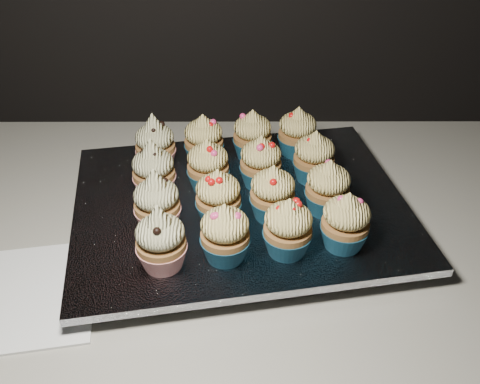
{
  "coord_description": "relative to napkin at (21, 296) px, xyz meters",
  "views": [
    {
      "loc": [
        0.16,
        1.07,
        1.4
      ],
      "look_at": [
        0.16,
        1.7,
        0.95
      ],
      "focal_mm": 40.0,
      "sensor_mm": 36.0,
      "label": 1
    }
  ],
  "objects": [
    {
      "name": "worktop",
      "position": [
        0.11,
        0.16,
        -0.02
      ],
      "size": [
        2.44,
        0.64,
        0.04
      ],
      "primitive_type": "cube",
      "color": "beige",
      "rests_on": "cabinet"
    },
    {
      "name": "napkin",
      "position": [
        0.0,
        0.0,
        0.0
      ],
      "size": [
        0.21,
        0.21,
        0.0
      ],
      "primitive_type": "cube",
      "rotation": [
        0.0,
        0.0,
        0.17
      ],
      "color": "white",
      "rests_on": "worktop"
    },
    {
      "name": "baking_tray",
      "position": [
        0.28,
        0.16,
        0.01
      ],
      "size": [
        0.49,
        0.4,
        0.02
      ],
      "primitive_type": "cube",
      "rotation": [
        0.0,
        0.0,
        0.17
      ],
      "color": "black",
      "rests_on": "worktop"
    },
    {
      "name": "foil_lining",
      "position": [
        0.28,
        0.16,
        0.03
      ],
      "size": [
        0.53,
        0.45,
        0.01
      ],
      "primitive_type": "cube",
      "rotation": [
        0.0,
        0.0,
        0.17
      ],
      "color": "silver",
      "rests_on": "baking_tray"
    },
    {
      "name": "cupcake_0",
      "position": [
        0.18,
        0.02,
        0.07
      ],
      "size": [
        0.06,
        0.06,
        0.1
      ],
      "color": "#B01918",
      "rests_on": "foil_lining"
    },
    {
      "name": "cupcake_1",
      "position": [
        0.26,
        0.04,
        0.07
      ],
      "size": [
        0.06,
        0.06,
        0.08
      ],
      "color": "navy",
      "rests_on": "foil_lining"
    },
    {
      "name": "cupcake_2",
      "position": [
        0.34,
        0.05,
        0.07
      ],
      "size": [
        0.06,
        0.06,
        0.08
      ],
      "color": "navy",
      "rests_on": "foil_lining"
    },
    {
      "name": "cupcake_3",
      "position": [
        0.41,
        0.06,
        0.07
      ],
      "size": [
        0.06,
        0.06,
        0.08
      ],
      "color": "navy",
      "rests_on": "foil_lining"
    },
    {
      "name": "cupcake_4",
      "position": [
        0.17,
        0.1,
        0.07
      ],
      "size": [
        0.06,
        0.06,
        0.1
      ],
      "color": "#B01918",
      "rests_on": "foil_lining"
    },
    {
      "name": "cupcake_5",
      "position": [
        0.25,
        0.11,
        0.07
      ],
      "size": [
        0.06,
        0.06,
        0.08
      ],
      "color": "navy",
      "rests_on": "foil_lining"
    },
    {
      "name": "cupcake_6",
      "position": [
        0.32,
        0.12,
        0.07
      ],
      "size": [
        0.06,
        0.06,
        0.08
      ],
      "color": "navy",
      "rests_on": "foil_lining"
    },
    {
      "name": "cupcake_7",
      "position": [
        0.4,
        0.13,
        0.07
      ],
      "size": [
        0.06,
        0.06,
        0.08
      ],
      "color": "navy",
      "rests_on": "foil_lining"
    },
    {
      "name": "cupcake_8",
      "position": [
        0.15,
        0.18,
        0.07
      ],
      "size": [
        0.06,
        0.06,
        0.1
      ],
      "color": "#B01918",
      "rests_on": "foil_lining"
    },
    {
      "name": "cupcake_9",
      "position": [
        0.23,
        0.19,
        0.07
      ],
      "size": [
        0.06,
        0.06,
        0.08
      ],
      "color": "navy",
      "rests_on": "foil_lining"
    },
    {
      "name": "cupcake_10",
      "position": [
        0.31,
        0.2,
        0.07
      ],
      "size": [
        0.06,
        0.06,
        0.08
      ],
      "color": "navy",
      "rests_on": "foil_lining"
    },
    {
      "name": "cupcake_11",
      "position": [
        0.39,
        0.21,
        0.07
      ],
      "size": [
        0.06,
        0.06,
        0.08
      ],
      "color": "navy",
      "rests_on": "foil_lining"
    },
    {
      "name": "cupcake_12",
      "position": [
        0.14,
        0.25,
        0.07
      ],
      "size": [
        0.06,
        0.06,
        0.1
      ],
      "color": "#B01918",
      "rests_on": "foil_lining"
    },
    {
      "name": "cupcake_13",
      "position": [
        0.22,
        0.27,
        0.07
      ],
      "size": [
        0.06,
        0.06,
        0.08
      ],
      "color": "navy",
      "rests_on": "foil_lining"
    },
    {
      "name": "cupcake_14",
      "position": [
        0.3,
        0.28,
        0.07
      ],
      "size": [
        0.06,
        0.06,
        0.08
      ],
      "color": "navy",
      "rests_on": "foil_lining"
    },
    {
      "name": "cupcake_15",
      "position": [
        0.37,
        0.29,
        0.07
      ],
      "size": [
        0.06,
        0.06,
        0.08
      ],
      "color": "navy",
      "rests_on": "foil_lining"
    }
  ]
}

